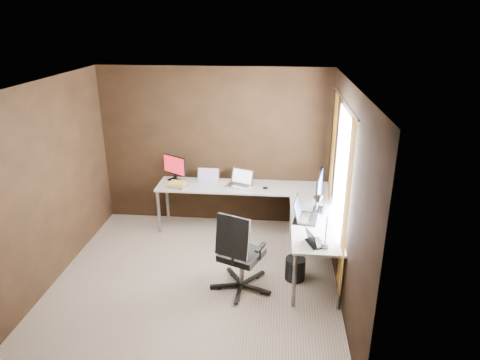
% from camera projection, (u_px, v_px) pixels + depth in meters
% --- Properties ---
extents(room, '(3.60, 3.60, 2.50)m').
position_uv_depth(room, '(221.00, 188.00, 5.10)').
color(room, '#BBA491').
rests_on(room, ground).
extents(desk, '(2.65, 2.25, 0.73)m').
position_uv_depth(desk, '(265.00, 202.00, 6.18)').
color(desk, white).
rests_on(desk, ground).
extents(drawer_pedestal, '(0.42, 0.50, 0.60)m').
position_uv_depth(drawer_pedestal, '(304.00, 224.00, 6.36)').
color(drawer_pedestal, white).
rests_on(drawer_pedestal, ground).
extents(monitor_left, '(0.41, 0.27, 0.41)m').
position_uv_depth(monitor_left, '(174.00, 167.00, 6.76)').
color(monitor_left, black).
rests_on(monitor_left, desk).
extents(monitor_right, '(0.19, 0.62, 0.51)m').
position_uv_depth(monitor_right, '(319.00, 190.00, 5.70)').
color(monitor_right, black).
rests_on(monitor_right, desk).
extents(laptop_white, '(0.34, 0.24, 0.22)m').
position_uv_depth(laptop_white, '(208.00, 180.00, 6.71)').
color(laptop_white, white).
rests_on(laptop_white, desk).
extents(laptop_silver, '(0.45, 0.40, 0.25)m').
position_uv_depth(laptop_silver, '(240.00, 182.00, 6.62)').
color(laptop_silver, silver).
rests_on(laptop_silver, desk).
extents(laptop_black_big, '(0.36, 0.46, 0.27)m').
position_uv_depth(laptop_black_big, '(303.00, 214.00, 5.53)').
color(laptop_black_big, black).
rests_on(laptop_black_big, desk).
extents(laptop_black_small, '(0.26, 0.30, 0.17)m').
position_uv_depth(laptop_black_small, '(314.00, 241.00, 4.92)').
color(laptop_black_small, black).
rests_on(laptop_black_small, desk).
extents(book_stack, '(0.31, 0.28, 0.08)m').
position_uv_depth(book_stack, '(177.00, 185.00, 6.56)').
color(book_stack, '#926A4E').
rests_on(book_stack, desk).
extents(mouse_left, '(0.09, 0.07, 0.03)m').
position_uv_depth(mouse_left, '(179.00, 187.00, 6.51)').
color(mouse_left, black).
rests_on(mouse_left, desk).
extents(mouse_corner, '(0.09, 0.06, 0.04)m').
position_uv_depth(mouse_corner, '(265.00, 188.00, 6.49)').
color(mouse_corner, black).
rests_on(mouse_corner, desk).
extents(desk_lamp, '(0.19, 0.23, 0.61)m').
position_uv_depth(desk_lamp, '(321.00, 215.00, 4.78)').
color(desk_lamp, slate).
rests_on(desk_lamp, desk).
extents(office_chair, '(0.60, 0.64, 1.07)m').
position_uv_depth(office_chair, '(240.00, 267.00, 5.24)').
color(office_chair, black).
rests_on(office_chair, ground).
extents(wastebasket, '(0.34, 0.34, 0.30)m').
position_uv_depth(wastebasket, '(295.00, 269.00, 5.50)').
color(wastebasket, black).
rests_on(wastebasket, ground).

